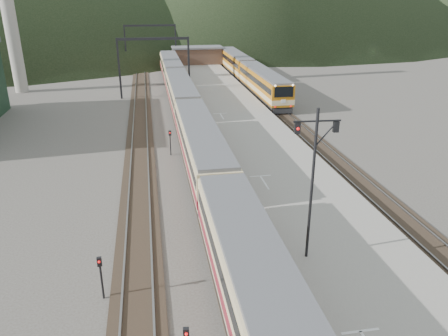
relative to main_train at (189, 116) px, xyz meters
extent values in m
cube|color=black|center=(0.00, 2.68, -1.89)|extent=(2.60, 200.00, 0.12)
cube|color=slate|center=(-0.72, 2.68, -1.79)|extent=(0.10, 200.00, 0.14)
cube|color=slate|center=(0.72, 2.68, -1.79)|extent=(0.10, 200.00, 0.14)
cube|color=black|center=(-5.00, 2.68, -1.89)|extent=(2.60, 200.00, 0.12)
cube|color=slate|center=(-5.72, 2.68, -1.79)|extent=(0.10, 200.00, 0.14)
cube|color=slate|center=(-4.28, 2.68, -1.79)|extent=(0.10, 200.00, 0.14)
cube|color=black|center=(11.50, 2.68, -1.89)|extent=(2.60, 200.00, 0.12)
cube|color=slate|center=(10.78, 2.68, -1.79)|extent=(0.10, 200.00, 0.14)
cube|color=slate|center=(12.22, 2.68, -1.79)|extent=(0.10, 200.00, 0.14)
cube|color=gray|center=(5.60, 0.68, -1.45)|extent=(8.00, 100.00, 1.00)
cube|color=black|center=(-7.50, 17.68, 2.05)|extent=(0.25, 0.25, 8.00)
cube|color=black|center=(1.80, 17.68, 2.05)|extent=(0.25, 0.25, 8.00)
cube|color=black|center=(-2.85, 17.68, 5.85)|extent=(9.30, 0.22, 0.35)
cube|color=black|center=(-7.50, 42.68, 2.05)|extent=(0.25, 0.25, 8.00)
cube|color=black|center=(1.80, 42.68, 2.05)|extent=(0.25, 0.25, 8.00)
cube|color=black|center=(-2.85, 42.68, 5.85)|extent=(9.30, 0.22, 0.35)
cube|color=#4C362B|center=(5.60, 40.68, 0.45)|extent=(9.00, 4.00, 2.80)
cube|color=slate|center=(5.60, 40.68, 2.00)|extent=(9.40, 4.40, 0.30)
cube|color=beige|center=(0.00, -29.10, 0.00)|extent=(2.81, 18.90, 3.43)
cube|color=beige|center=(0.00, -9.70, 0.00)|extent=(2.81, 18.90, 3.43)
cube|color=beige|center=(0.00, 9.70, 0.00)|extent=(2.81, 18.90, 3.43)
cube|color=beige|center=(0.00, 29.10, 0.00)|extent=(2.81, 18.90, 3.43)
cube|color=#B76C11|center=(11.50, 14.50, -0.04)|extent=(2.74, 18.40, 3.34)
cube|color=#B76C11|center=(11.50, 33.40, -0.04)|extent=(2.74, 18.40, 3.34)
cylinder|color=black|center=(3.51, -24.67, 2.92)|extent=(0.14, 0.14, 7.72)
cube|color=black|center=(3.51, -24.67, 6.18)|extent=(2.20, 0.20, 0.07)
cube|color=black|center=(2.62, -24.62, 5.88)|extent=(0.26, 0.19, 0.50)
cube|color=black|center=(4.41, -24.73, 5.88)|extent=(0.26, 0.19, 0.50)
cube|color=black|center=(-3.09, -30.18, 0.10)|extent=(0.24, 0.18, 0.45)
cylinder|color=black|center=(-2.25, -5.83, -0.95)|extent=(0.10, 0.10, 2.00)
cube|color=black|center=(-2.25, -5.83, 0.10)|extent=(0.23, 0.18, 0.45)
cylinder|color=black|center=(-6.59, -24.98, -0.95)|extent=(0.10, 0.10, 2.00)
cube|color=black|center=(-6.59, -24.98, 0.10)|extent=(0.24, 0.18, 0.45)
camera|label=1|loc=(-3.88, -42.60, 11.54)|focal=35.00mm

